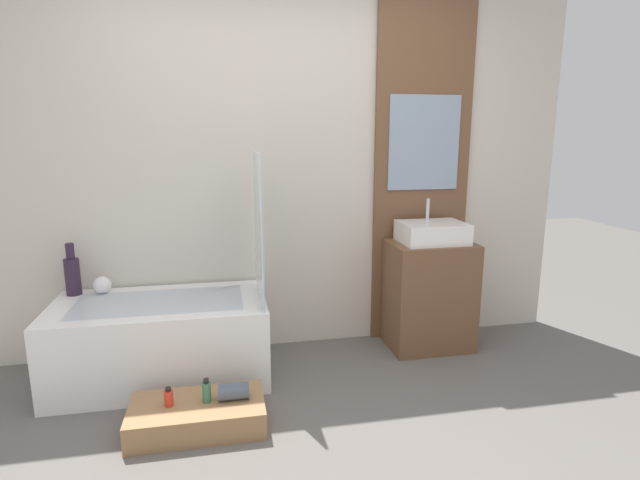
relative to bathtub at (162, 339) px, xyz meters
The scene contains 12 objects.
wall_tiled_back 1.38m from the bathtub, 26.46° to the left, with size 4.20×0.06×2.60m, color beige.
wall_wood_accent 2.15m from the bathtub, 10.73° to the left, with size 0.71×0.04×2.60m.
bathtub is the anchor object (origin of this frame).
glass_shower_screen 0.94m from the bathtub, ahead, with size 0.01×0.53×0.91m, color silver.
wooden_step_bench 0.69m from the bathtub, 69.46° to the right, with size 0.70×0.37×0.14m, color #997047.
vanity_cabinet 1.85m from the bathtub, ahead, with size 0.58×0.41×0.77m, color brown.
sink 1.93m from the bathtub, ahead, with size 0.45×0.34×0.30m.
vase_tall_dark 0.72m from the bathtub, 155.35° to the left, with size 0.09×0.09×0.34m.
vase_round_light 0.54m from the bathtub, 147.14° to the left, with size 0.11×0.11×0.11m, color white.
bottle_soap_primary 0.63m from the bathtub, 81.48° to the right, with size 0.05×0.05×0.10m.
bottle_soap_secondary 0.68m from the bathtub, 65.35° to the right, with size 0.05×0.05×0.13m.
towel_roll 0.75m from the bathtub, 55.64° to the right, with size 0.09×0.09×0.16m, color #4C5666.
Camera 1 is at (-0.41, -1.89, 1.52)m, focal length 28.00 mm.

